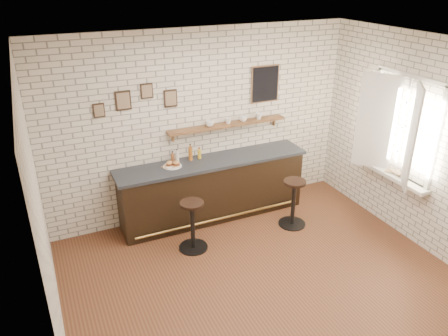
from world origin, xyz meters
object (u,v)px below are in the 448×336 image
at_px(bar_stool_right, 293,201).
at_px(shelf_cup_b, 228,121).
at_px(bitters_bottle_brown, 173,158).
at_px(ciabatta_sandwich, 173,163).
at_px(bitters_bottle_white, 177,157).
at_px(shelf_cup_a, 209,123).
at_px(bar_stool_left, 193,224).
at_px(shelf_cup_d, 259,116).
at_px(shelf_cup_c, 243,118).
at_px(sandwich_plate, 172,166).
at_px(bar_counter, 213,188).
at_px(bitters_bottle_amber, 190,154).
at_px(condiment_bottle_yellow, 199,154).
at_px(book_lower, 392,173).
at_px(book_upper, 393,173).

relative_size(bar_stool_right, shelf_cup_b, 7.39).
relative_size(bitters_bottle_brown, bar_stool_right, 0.25).
relative_size(ciabatta_sandwich, bitters_bottle_white, 1.07).
bearing_deg(shelf_cup_a, bar_stool_left, -132.57).
xyz_separation_m(shelf_cup_a, shelf_cup_d, (0.88, 0.00, -0.00)).
bearing_deg(shelf_cup_c, sandwich_plate, 127.71).
bearing_deg(bitters_bottle_brown, sandwich_plate, -113.08).
height_order(bar_counter, bitters_bottle_amber, bitters_bottle_amber).
bearing_deg(shelf_cup_b, bar_stool_right, -130.48).
bearing_deg(bar_counter, condiment_bottle_yellow, 137.97).
height_order(condiment_bottle_yellow, shelf_cup_c, shelf_cup_c).
distance_m(bitters_bottle_white, bar_stool_right, 1.95).
bearing_deg(bitters_bottle_white, shelf_cup_c, 2.56).
xyz_separation_m(bitters_bottle_white, shelf_cup_d, (1.45, 0.05, 0.45)).
relative_size(bar_counter, sandwich_plate, 11.07).
relative_size(condiment_bottle_yellow, shelf_cup_b, 1.74).
relative_size(bitters_bottle_brown, book_lower, 0.89).
bearing_deg(condiment_bottle_yellow, shelf_cup_b, 5.64).
bearing_deg(bitters_bottle_white, shelf_cup_d, 2.05).
bearing_deg(bar_counter, bitters_bottle_brown, 166.18).
bearing_deg(shelf_cup_d, bar_stool_left, 177.46).
xyz_separation_m(bar_counter, bar_stool_right, (1.04, -0.77, -0.09)).
distance_m(bitters_bottle_brown, shelf_cup_b, 1.07).
distance_m(sandwich_plate, bitters_bottle_white, 0.19).
bearing_deg(bitters_bottle_white, shelf_cup_a, 5.20).
distance_m(condiment_bottle_yellow, bar_stool_left, 1.20).
xyz_separation_m(book_lower, book_upper, (0.00, -0.02, 0.02)).
xyz_separation_m(shelf_cup_c, shelf_cup_d, (0.29, 0.00, 0.00)).
relative_size(bitters_bottle_white, bitters_bottle_amber, 0.82).
height_order(shelf_cup_a, book_lower, shelf_cup_a).
bearing_deg(book_upper, shelf_cup_b, 149.67).
bearing_deg(bitters_bottle_amber, book_upper, -31.18).
height_order(ciabatta_sandwich, shelf_cup_a, shelf_cup_a).
relative_size(shelf_cup_b, book_upper, 0.48).
bearing_deg(shelf_cup_d, book_lower, -82.41).
relative_size(shelf_cup_c, book_upper, 0.56).
distance_m(condiment_bottle_yellow, bar_stool_right, 1.66).
xyz_separation_m(shelf_cup_b, shelf_cup_d, (0.55, 0.00, 0.00)).
bearing_deg(book_upper, shelf_cup_d, 140.24).
bearing_deg(shelf_cup_c, shelf_cup_a, 120.34).
xyz_separation_m(ciabatta_sandwich, shelf_cup_b, (1.00, 0.17, 0.49)).
relative_size(bar_counter, shelf_cup_d, 27.69).
xyz_separation_m(bar_stool_right, shelf_cup_a, (-1.01, 0.97, 1.13)).
height_order(bitters_bottle_amber, shelf_cup_d, shelf_cup_d).
height_order(condiment_bottle_yellow, shelf_cup_d, shelf_cup_d).
bearing_deg(bitters_bottle_white, book_lower, -28.86).
bearing_deg(book_upper, bar_stool_left, 175.84).
xyz_separation_m(sandwich_plate, bitters_bottle_amber, (0.34, 0.11, 0.10)).
relative_size(bar_stool_right, shelf_cup_a, 5.91).
xyz_separation_m(condiment_bottle_yellow, book_upper, (2.50, -1.60, -0.13)).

